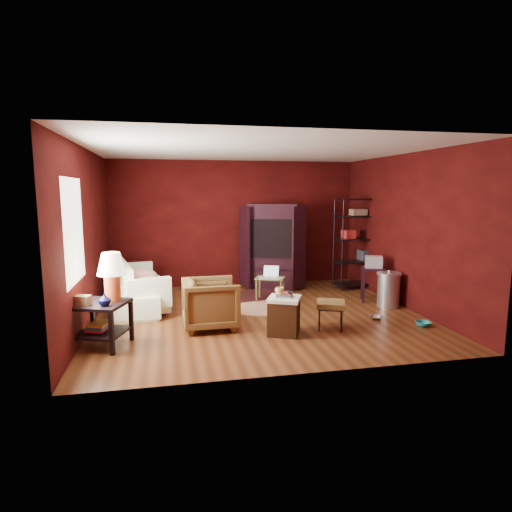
{
  "coord_description": "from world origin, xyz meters",
  "views": [
    {
      "loc": [
        -1.51,
        -7.05,
        2.12
      ],
      "look_at": [
        0.0,
        0.2,
        1.0
      ],
      "focal_mm": 30.0,
      "sensor_mm": 36.0,
      "label": 1
    }
  ],
  "objects_px": {
    "side_table": "(107,290)",
    "sofa": "(138,286)",
    "hamper": "(284,315)",
    "laptop_desk": "(270,280)",
    "tv_armoire": "(273,244)",
    "wire_shelving": "(358,240)",
    "armchair": "(211,301)"
  },
  "relations": [
    {
      "from": "side_table",
      "to": "sofa",
      "type": "bearing_deg",
      "value": 81.58
    },
    {
      "from": "sofa",
      "to": "hamper",
      "type": "relative_size",
      "value": 3.09
    },
    {
      "from": "sofa",
      "to": "side_table",
      "type": "relative_size",
      "value": 1.54
    },
    {
      "from": "laptop_desk",
      "to": "tv_armoire",
      "type": "distance_m",
      "value": 1.32
    },
    {
      "from": "hamper",
      "to": "wire_shelving",
      "type": "bearing_deg",
      "value": 47.88
    },
    {
      "from": "sofa",
      "to": "tv_armoire",
      "type": "xyz_separation_m",
      "value": [
        2.82,
        1.1,
        0.58
      ]
    },
    {
      "from": "hamper",
      "to": "wire_shelving",
      "type": "xyz_separation_m",
      "value": [
        2.38,
        2.63,
        0.79
      ]
    },
    {
      "from": "tv_armoire",
      "to": "side_table",
      "type": "bearing_deg",
      "value": -115.26
    },
    {
      "from": "sofa",
      "to": "side_table",
      "type": "distance_m",
      "value": 2.0
    },
    {
      "from": "laptop_desk",
      "to": "wire_shelving",
      "type": "xyz_separation_m",
      "value": [
        2.13,
        0.69,
        0.66
      ]
    },
    {
      "from": "armchair",
      "to": "tv_armoire",
      "type": "distance_m",
      "value": 3.09
    },
    {
      "from": "armchair",
      "to": "laptop_desk",
      "type": "xyz_separation_m",
      "value": [
        1.3,
        1.42,
        -0.01
      ]
    },
    {
      "from": "armchair",
      "to": "laptop_desk",
      "type": "distance_m",
      "value": 1.92
    },
    {
      "from": "laptop_desk",
      "to": "wire_shelving",
      "type": "distance_m",
      "value": 2.33
    },
    {
      "from": "sofa",
      "to": "armchair",
      "type": "distance_m",
      "value": 1.88
    },
    {
      "from": "hamper",
      "to": "wire_shelving",
      "type": "relative_size",
      "value": 0.33
    },
    {
      "from": "wire_shelving",
      "to": "side_table",
      "type": "bearing_deg",
      "value": -157.33
    },
    {
      "from": "armchair",
      "to": "tv_armoire",
      "type": "relative_size",
      "value": 0.46
    },
    {
      "from": "armchair",
      "to": "side_table",
      "type": "distance_m",
      "value": 1.59
    },
    {
      "from": "sofa",
      "to": "wire_shelving",
      "type": "relative_size",
      "value": 1.01
    },
    {
      "from": "sofa",
      "to": "armchair",
      "type": "bearing_deg",
      "value": -142.34
    },
    {
      "from": "hamper",
      "to": "tv_armoire",
      "type": "xyz_separation_m",
      "value": [
        0.59,
        3.1,
        0.67
      ]
    },
    {
      "from": "tv_armoire",
      "to": "wire_shelving",
      "type": "height_order",
      "value": "wire_shelving"
    },
    {
      "from": "laptop_desk",
      "to": "hamper",
      "type": "bearing_deg",
      "value": -73.72
    },
    {
      "from": "laptop_desk",
      "to": "tv_armoire",
      "type": "xyz_separation_m",
      "value": [
        0.34,
        1.15,
        0.55
      ]
    },
    {
      "from": "wire_shelving",
      "to": "armchair",
      "type": "bearing_deg",
      "value": -153.58
    },
    {
      "from": "laptop_desk",
      "to": "tv_armoire",
      "type": "bearing_deg",
      "value": 97.44
    },
    {
      "from": "side_table",
      "to": "hamper",
      "type": "distance_m",
      "value": 2.56
    },
    {
      "from": "armchair",
      "to": "wire_shelving",
      "type": "distance_m",
      "value": 4.07
    },
    {
      "from": "armchair",
      "to": "tv_armoire",
      "type": "bearing_deg",
      "value": -33.2
    },
    {
      "from": "hamper",
      "to": "tv_armoire",
      "type": "bearing_deg",
      "value": 79.13
    },
    {
      "from": "sofa",
      "to": "hamper",
      "type": "height_order",
      "value": "sofa"
    }
  ]
}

